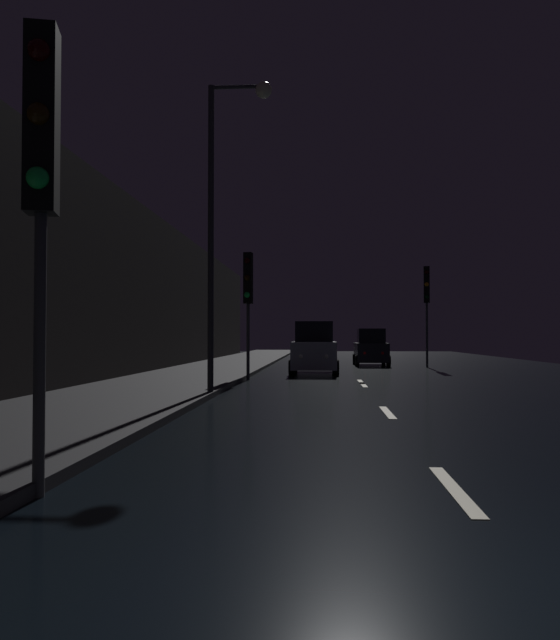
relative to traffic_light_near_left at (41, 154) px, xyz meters
name	(u,v)px	position (x,y,z in m)	size (l,w,h in m)	color
ground	(353,373)	(4.19, 22.08, -3.44)	(25.19, 84.00, 0.02)	black
sidewalk_left	(209,371)	(-2.20, 22.08, -3.35)	(4.40, 84.00, 0.15)	#28282B
building_facade_left	(129,289)	(-4.80, 18.58, 0.05)	(0.80, 63.00, 6.95)	#2D2B28
lane_centerline	(377,400)	(4.19, 9.85, -3.42)	(0.16, 18.02, 0.01)	beige
traffic_light_near_left	(41,154)	(0.00, 0.00, 0.00)	(0.38, 0.48, 4.73)	#38383A
traffic_light_far_left	(248,288)	(0.09, 17.28, -0.01)	(0.34, 0.47, 4.72)	#38383A
traffic_light_far_right	(427,293)	(8.28, 27.38, 0.42)	(0.36, 0.48, 5.26)	#38383A
streetlamp_overhead	(227,192)	(0.31, 10.44, 1.98)	(1.70, 0.44, 8.34)	#2D2D30
car_approaching_headlights	(314,350)	(2.49, 21.57, -2.40)	(2.06, 4.46, 2.25)	#A5A8AD
car_distant_taillights	(371,349)	(5.55, 29.60, -2.49)	(1.87, 4.05, 2.04)	black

